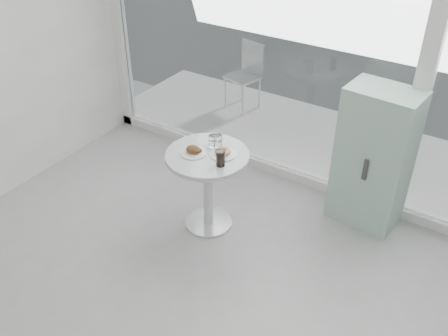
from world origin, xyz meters
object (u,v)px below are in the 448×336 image
Objects in this scene: main_table at (208,175)px; cola_glass at (220,158)px; mint_cabinet at (374,158)px; water_tumbler_b at (218,142)px; plate_fritter at (194,151)px; plate_donut at (223,153)px; water_tumbler_a at (213,142)px; patio_chair at (247,71)px.

main_table is 0.36m from cola_glass.
mint_cabinet is 9.24× the size of cola_glass.
water_tumbler_b is (0.02, 0.14, 0.27)m from main_table.
mint_cabinet reaches higher than plate_fritter.
plate_donut is (0.22, 0.12, -0.01)m from plate_fritter.
cola_glass reaches higher than water_tumbler_a.
water_tumbler_a reaches higher than plate_donut.
patio_chair is at bearing 114.02° from water_tumbler_b.
water_tumbler_b is at bearing 142.30° from plate_donut.
water_tumbler_b is (0.04, 0.02, 0.00)m from water_tumbler_a.
mint_cabinet is at bearing 36.85° from main_table.
patio_chair is (-2.07, 1.31, -0.13)m from mint_cabinet.
plate_fritter is 0.23m from water_tumbler_b.
patio_chair reaches higher than main_table.
water_tumbler_a is at bearing -153.97° from water_tumbler_b.
water_tumbler_b is at bearing 26.03° from water_tumbler_a.
main_table is 0.31m from water_tumbler_b.
main_table is 2.37m from patio_chair.
water_tumbler_b is at bearing 59.58° from plate_fritter.
mint_cabinet is 1.34m from plate_donut.
water_tumbler_a is at bearing -54.03° from patio_chair.
mint_cabinet is 1.39m from cola_glass.
water_tumbler_b is (0.91, -2.05, 0.29)m from patio_chair.
water_tumbler_a is 0.80× the size of cola_glass.
water_tumbler_b reaches higher than plate_donut.
cola_glass reaches higher than water_tumbler_b.
patio_chair is at bearing 112.84° from water_tumbler_a.
mint_cabinet is at bearing 32.29° from water_tumbler_a.
cola_glass reaches higher than plate_donut.
plate_fritter is 0.25m from plate_donut.
mint_cabinet reaches higher than cola_glass.
patio_chair is at bearing 115.56° from cola_glass.
plate_donut is 1.91× the size of water_tumbler_b.
plate_fritter is at bearing -120.42° from water_tumbler_b.
mint_cabinet is 5.91× the size of plate_fritter.
water_tumbler_a reaches higher than plate_fritter.
patio_chair is 7.02× the size of water_tumbler_b.
water_tumbler_b is (0.12, 0.20, 0.03)m from plate_fritter.
plate_fritter is (-1.27, -0.93, 0.14)m from mint_cabinet.
cola_glass is (0.22, -0.21, 0.02)m from water_tumbler_a.
water_tumbler_a is (-0.03, 0.12, 0.27)m from main_table.
plate_donut is at bearing 27.61° from main_table.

